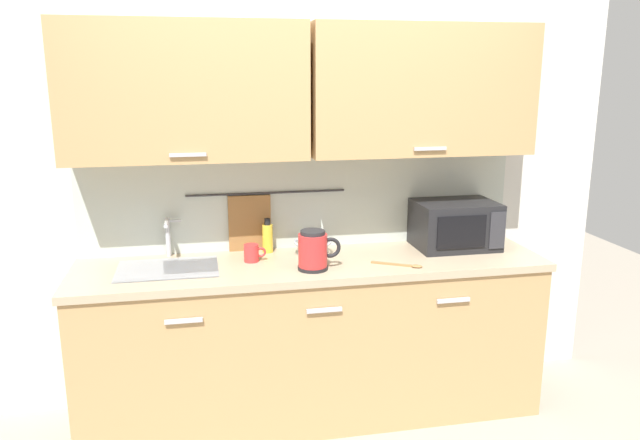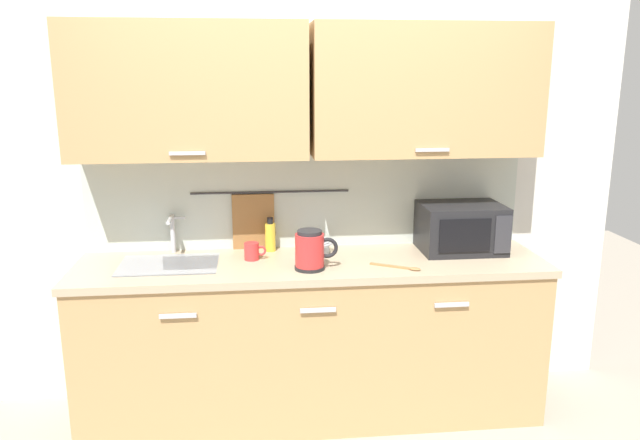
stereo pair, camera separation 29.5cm
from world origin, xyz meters
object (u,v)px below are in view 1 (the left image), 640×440
(electric_kettle, at_px, (314,251))
(mixing_bowl, at_px, (313,246))
(wooden_spoon, at_px, (403,265))
(dish_soap_bottle, at_px, (268,237))
(mug_near_sink, at_px, (252,253))
(microwave, at_px, (455,225))

(electric_kettle, relative_size, mixing_bowl, 1.06)
(mixing_bowl, relative_size, wooden_spoon, 0.85)
(electric_kettle, xyz_separation_m, dish_soap_bottle, (-0.20, 0.36, -0.01))
(electric_kettle, height_order, wooden_spoon, electric_kettle)
(mug_near_sink, height_order, mixing_bowl, mug_near_sink)
(dish_soap_bottle, bearing_deg, electric_kettle, -61.19)
(microwave, distance_m, electric_kettle, 0.92)
(mug_near_sink, height_order, wooden_spoon, mug_near_sink)
(mixing_bowl, bearing_deg, wooden_spoon, -36.06)
(electric_kettle, distance_m, wooden_spoon, 0.48)
(microwave, bearing_deg, wooden_spoon, -145.03)
(dish_soap_bottle, height_order, mixing_bowl, dish_soap_bottle)
(dish_soap_bottle, bearing_deg, microwave, -5.90)
(dish_soap_bottle, relative_size, mixing_bowl, 0.92)
(mixing_bowl, xyz_separation_m, wooden_spoon, (0.43, -0.31, -0.04))
(electric_kettle, bearing_deg, dish_soap_bottle, 118.81)
(wooden_spoon, bearing_deg, electric_kettle, 175.03)
(electric_kettle, relative_size, mug_near_sink, 1.89)
(microwave, relative_size, mug_near_sink, 3.83)
(microwave, relative_size, mixing_bowl, 2.15)
(mug_near_sink, bearing_deg, mixing_bowl, 11.56)
(electric_kettle, relative_size, wooden_spoon, 0.90)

